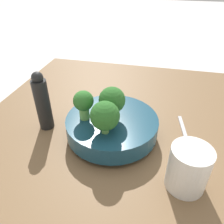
{
  "coord_description": "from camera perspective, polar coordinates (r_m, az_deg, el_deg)",
  "views": [
    {
      "loc": [
        -0.49,
        -0.12,
        0.44
      ],
      "look_at": [
        -0.03,
        -0.02,
        0.11
      ],
      "focal_mm": 35.0,
      "sensor_mm": 36.0,
      "label": 1
    }
  ],
  "objects": [
    {
      "name": "ground_plane",
      "position": [
        0.67,
        -0.66,
        -6.41
      ],
      "size": [
        6.0,
        6.0,
        0.0
      ],
      "primitive_type": "plane",
      "color": "silver"
    },
    {
      "name": "table",
      "position": [
        0.66,
        -0.67,
        -5.31
      ],
      "size": [
        0.98,
        0.82,
        0.03
      ],
      "color": "brown",
      "rests_on": "ground_plane"
    },
    {
      "name": "bowl",
      "position": [
        0.6,
        0.0,
        -3.57
      ],
      "size": [
        0.25,
        0.25,
        0.06
      ],
      "color": "navy",
      "rests_on": "table"
    },
    {
      "name": "broccoli_floret_back",
      "position": [
        0.56,
        -7.45,
        2.46
      ],
      "size": [
        0.05,
        0.05,
        0.08
      ],
      "color": "#6BA34C",
      "rests_on": "bowl"
    },
    {
      "name": "broccoli_floret_center",
      "position": [
        0.55,
        0.0,
        3.0
      ],
      "size": [
        0.07,
        0.07,
        0.09
      ],
      "color": "#609347",
      "rests_on": "bowl"
    },
    {
      "name": "broccoli_floret_left",
      "position": [
        0.51,
        -1.87,
        -1.07
      ],
      "size": [
        0.07,
        0.07,
        0.08
      ],
      "color": "#6BA34C",
      "rests_on": "bowl"
    },
    {
      "name": "cup",
      "position": [
        0.5,
        19.27,
        -13.72
      ],
      "size": [
        0.09,
        0.09,
        0.1
      ],
      "color": "silver",
      "rests_on": "table"
    },
    {
      "name": "pepper_mill",
      "position": [
        0.64,
        -17.7,
        2.42
      ],
      "size": [
        0.04,
        0.04,
        0.18
      ],
      "color": "black",
      "rests_on": "table"
    },
    {
      "name": "fork",
      "position": [
        0.65,
        18.51,
        -5.7
      ],
      "size": [
        0.17,
        0.04,
        0.01
      ],
      "color": "silver",
      "rests_on": "table"
    }
  ]
}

